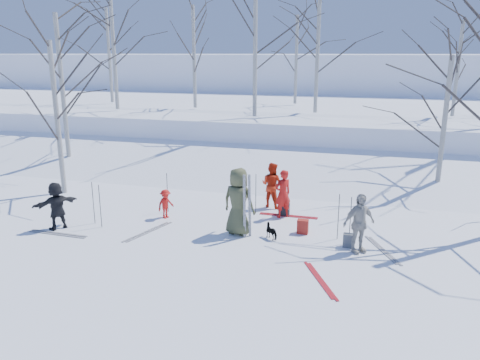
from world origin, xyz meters
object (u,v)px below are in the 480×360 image
(skier_olive_center, at_px, (238,202))
(skier_red_north, at_px, (283,194))
(backpack_red, at_px, (303,227))
(backpack_grey, at_px, (349,240))
(skier_redor_behind, at_px, (272,185))
(skier_cream_east, at_px, (359,223))
(backpack_dark, at_px, (284,209))
(dog, at_px, (272,231))
(skier_grey_west, at_px, (57,206))
(skier_red_seated, at_px, (166,204))

(skier_olive_center, bearing_deg, skier_red_north, -106.78)
(backpack_red, xyz_separation_m, backpack_grey, (1.35, -0.65, -0.02))
(skier_redor_behind, height_order, skier_cream_east, skier_cream_east)
(skier_red_north, height_order, backpack_dark, skier_red_north)
(dog, relative_size, backpack_grey, 1.37)
(skier_olive_center, xyz_separation_m, skier_redor_behind, (0.41, 2.71, -0.21))
(skier_red_north, height_order, backpack_grey, skier_red_north)
(skier_grey_west, xyz_separation_m, backpack_dark, (6.35, 3.02, -0.53))
(skier_redor_behind, xyz_separation_m, backpack_red, (1.40, -2.17, -0.57))
(skier_olive_center, xyz_separation_m, backpack_grey, (3.17, -0.11, -0.80))
(skier_grey_west, distance_m, backpack_red, 7.37)
(skier_grey_west, relative_size, backpack_grey, 3.83)
(skier_red_seated, height_order, backpack_dark, skier_red_seated)
(skier_cream_east, bearing_deg, backpack_dark, 98.40)
(skier_grey_west, relative_size, backpack_dark, 3.64)
(skier_red_seated, bearing_deg, backpack_red, -68.05)
(skier_red_north, relative_size, backpack_grey, 4.14)
(skier_olive_center, xyz_separation_m, dog, (1.02, -0.08, -0.77))
(dog, bearing_deg, skier_red_seated, -64.82)
(dog, xyz_separation_m, backpack_dark, (-0.03, 2.04, -0.02))
(skier_grey_west, distance_m, dog, 6.48)
(skier_olive_center, bearing_deg, skier_red_seated, -2.81)
(skier_redor_behind, xyz_separation_m, skier_red_seated, (-3.03, -2.02, -0.31))
(backpack_red, bearing_deg, skier_red_seated, 177.99)
(skier_red_seated, relative_size, skier_grey_west, 0.65)
(skier_red_north, xyz_separation_m, skier_grey_west, (-6.33, -2.84, -0.06))
(skier_redor_behind, height_order, skier_red_seated, skier_redor_behind)
(skier_red_north, bearing_deg, skier_redor_behind, -101.74)
(backpack_red, bearing_deg, skier_grey_west, -167.46)
(skier_red_north, distance_m, backpack_red, 1.61)
(skier_olive_center, distance_m, skier_red_seated, 2.76)
(skier_grey_west, height_order, dog, skier_grey_west)
(skier_red_seated, relative_size, backpack_red, 2.25)
(skier_olive_center, distance_m, skier_red_north, 2.03)
(skier_red_north, bearing_deg, skier_olive_center, 18.46)
(skier_red_north, xyz_separation_m, skier_redor_behind, (-0.56, 0.93, -0.01))
(skier_red_seated, xyz_separation_m, dog, (3.65, -0.77, -0.25))
(skier_olive_center, height_order, backpack_dark, skier_olive_center)
(skier_red_north, relative_size, skier_red_seated, 1.66)
(backpack_dark, bearing_deg, skier_cream_east, -44.12)
(skier_red_seated, xyz_separation_m, skier_grey_west, (-2.74, -1.75, 0.25))
(skier_grey_west, height_order, backpack_dark, skier_grey_west)
(skier_redor_behind, relative_size, dog, 3.00)
(skier_red_seated, height_order, backpack_grey, skier_red_seated)
(backpack_red, relative_size, backpack_dark, 1.05)
(skier_red_seated, relative_size, dog, 1.81)
(skier_olive_center, height_order, skier_red_north, skier_olive_center)
(skier_olive_center, xyz_separation_m, skier_red_north, (0.97, 1.78, -0.21))
(dog, bearing_deg, backpack_grey, 126.31)
(skier_red_seated, bearing_deg, backpack_dark, -46.73)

